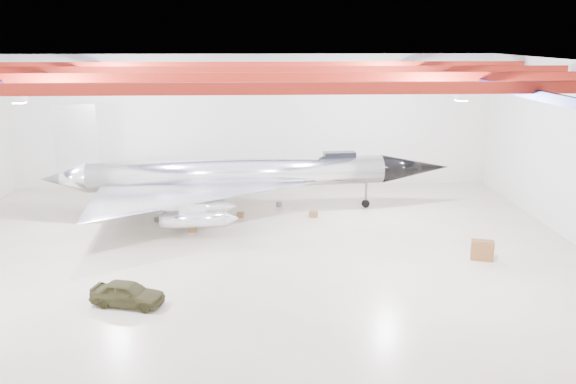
{
  "coord_description": "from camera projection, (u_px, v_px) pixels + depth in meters",
  "views": [
    {
      "loc": [
        0.79,
        -31.66,
        12.45
      ],
      "look_at": [
        2.36,
        2.0,
        3.01
      ],
      "focal_mm": 35.0,
      "sensor_mm": 36.0,
      "label": 1
    }
  ],
  "objects": [
    {
      "name": "jeep",
      "position": [
        128.0,
        293.0,
        26.7
      ],
      "size": [
        3.76,
        2.24,
        1.2
      ],
      "primitive_type": "imported",
      "rotation": [
        0.0,
        0.0,
        1.32
      ],
      "color": "#38361C",
      "rests_on": "floor"
    },
    {
      "name": "oil_barrel",
      "position": [
        240.0,
        215.0,
        39.8
      ],
      "size": [
        0.56,
        0.49,
        0.34
      ],
      "primitive_type": "cube",
      "rotation": [
        0.0,
        0.0,
        -0.24
      ],
      "color": "olive",
      "rests_on": "floor"
    },
    {
      "name": "floor",
      "position": [
        250.0,
        250.0,
        33.77
      ],
      "size": [
        40.0,
        40.0,
        0.0
      ],
      "primitive_type": "plane",
      "color": "#BCAC96",
      "rests_on": "ground"
    },
    {
      "name": "parts_bin",
      "position": [
        314.0,
        214.0,
        39.82
      ],
      "size": [
        0.68,
        0.59,
        0.41
      ],
      "primitive_type": "cube",
      "rotation": [
        0.0,
        0.0,
        -0.23
      ],
      "color": "olive",
      "rests_on": "floor"
    },
    {
      "name": "wall_back",
      "position": [
        252.0,
        122.0,
        46.72
      ],
      "size": [
        40.0,
        0.0,
        40.0
      ],
      "primitive_type": "plane",
      "rotation": [
        1.57,
        0.0,
        0.0
      ],
      "color": "silver",
      "rests_on": "floor"
    },
    {
      "name": "toolbox_red",
      "position": [
        200.0,
        210.0,
        40.89
      ],
      "size": [
        0.46,
        0.4,
        0.29
      ],
      "primitive_type": "cube",
      "rotation": [
        0.0,
        0.0,
        -0.19
      ],
      "color": "maroon",
      "rests_on": "floor"
    },
    {
      "name": "ceiling_structure",
      "position": [
        247.0,
        75.0,
        30.99
      ],
      "size": [
        39.5,
        29.5,
        1.08
      ],
      "color": "maroon",
      "rests_on": "ceiling"
    },
    {
      "name": "desk",
      "position": [
        482.0,
        250.0,
        32.13
      ],
      "size": [
        1.38,
        0.97,
        1.15
      ],
      "primitive_type": "cube",
      "rotation": [
        0.0,
        0.0,
        -0.3
      ],
      "color": "brown",
      "rests_on": "floor"
    },
    {
      "name": "crate_ply",
      "position": [
        193.0,
        229.0,
        36.78
      ],
      "size": [
        0.53,
        0.43,
        0.37
      ],
      "primitive_type": "cube",
      "rotation": [
        0.0,
        0.0,
        0.0
      ],
      "color": "olive",
      "rests_on": "floor"
    },
    {
      "name": "crate_small",
      "position": [
        158.0,
        220.0,
        38.83
      ],
      "size": [
        0.5,
        0.46,
        0.28
      ],
      "primitive_type": "cube",
      "rotation": [
        0.0,
        0.0,
        0.43
      ],
      "color": "#59595B",
      "rests_on": "floor"
    },
    {
      "name": "spares_box",
      "position": [
        279.0,
        204.0,
        42.21
      ],
      "size": [
        0.52,
        0.52,
        0.38
      ],
      "primitive_type": "cylinder",
      "rotation": [
        0.0,
        0.0,
        0.27
      ],
      "color": "#59595B",
      "rests_on": "floor"
    },
    {
      "name": "jet_aircraft",
      "position": [
        238.0,
        177.0,
        40.16
      ],
      "size": [
        29.36,
        18.08,
        8.0
      ],
      "rotation": [
        0.0,
        0.0,
        0.08
      ],
      "color": "silver",
      "rests_on": "floor"
    },
    {
      "name": "ceiling",
      "position": [
        247.0,
        63.0,
        30.81
      ],
      "size": [
        40.0,
        40.0,
        0.0
      ],
      "primitive_type": "plane",
      "rotation": [
        3.14,
        0.0,
        0.0
      ],
      "color": "#0A0F38",
      "rests_on": "wall_back"
    }
  ]
}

